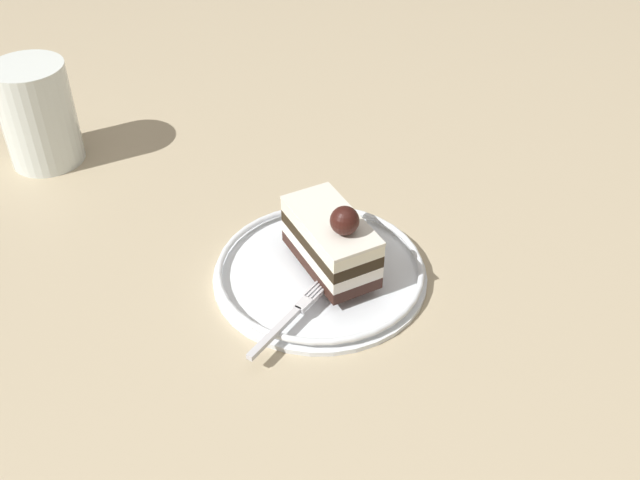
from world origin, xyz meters
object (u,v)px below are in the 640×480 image
object	(u,v)px
cake_slice	(332,240)
fork	(292,315)
dessert_plate	(320,271)
drink_glass_near	(39,119)

from	to	relation	value
cake_slice	fork	bearing A→B (deg)	-32.51
dessert_plate	drink_glass_near	world-z (taller)	drink_glass_near
dessert_plate	drink_glass_near	bearing A→B (deg)	-129.62
drink_glass_near	dessert_plate	bearing A→B (deg)	50.38
fork	dessert_plate	bearing A→B (deg)	154.19
dessert_plate	fork	world-z (taller)	fork
dessert_plate	fork	size ratio (longest dim) A/B	2.24
cake_slice	drink_glass_near	xyz separation A→B (m)	(-0.24, -0.30, 0.01)
dessert_plate	cake_slice	distance (m)	0.04
dessert_plate	drink_glass_near	distance (m)	0.37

